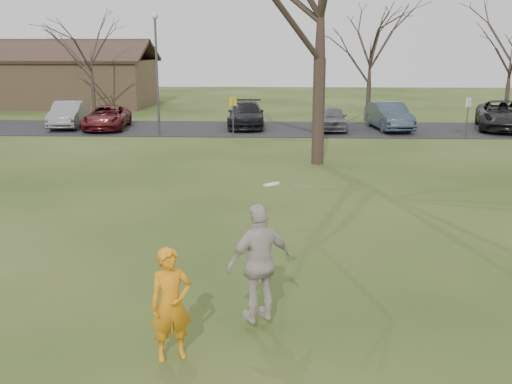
% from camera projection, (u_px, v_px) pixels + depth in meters
% --- Properties ---
extents(ground, '(120.00, 120.00, 0.00)m').
position_uv_depth(ground, '(245.00, 339.00, 9.78)').
color(ground, '#1E380F').
rests_on(ground, ground).
extents(parking_strip, '(62.00, 6.50, 0.04)m').
position_uv_depth(parking_strip, '(272.00, 129.00, 34.02)').
color(parking_strip, black).
rests_on(parking_strip, ground).
extents(player_defender, '(0.76, 0.64, 1.77)m').
position_uv_depth(player_defender, '(171.00, 304.00, 9.00)').
color(player_defender, orange).
rests_on(player_defender, ground).
extents(car_1, '(2.12, 4.66, 1.48)m').
position_uv_depth(car_1, '(68.00, 114.00, 34.44)').
color(car_1, gray).
rests_on(car_1, parking_strip).
extents(car_2, '(2.60, 4.90, 1.31)m').
position_uv_depth(car_2, '(107.00, 117.00, 33.73)').
color(car_2, '#5C151A').
rests_on(car_2, parking_strip).
extents(car_3, '(2.26, 5.10, 1.45)m').
position_uv_depth(car_3, '(246.00, 115.00, 34.42)').
color(car_3, black).
rests_on(car_3, parking_strip).
extents(car_4, '(1.64, 3.95, 1.34)m').
position_uv_depth(car_4, '(332.00, 118.00, 33.35)').
color(car_4, slate).
rests_on(car_4, parking_strip).
extents(car_5, '(2.25, 4.82, 1.53)m').
position_uv_depth(car_5, '(389.00, 116.00, 33.44)').
color(car_5, '#323E4B').
rests_on(car_5, parking_strip).
extents(car_6, '(4.01, 6.27, 1.61)m').
position_uv_depth(car_6, '(503.00, 115.00, 33.48)').
color(car_6, black).
rests_on(car_6, parking_strip).
extents(catching_play, '(1.27, 1.02, 2.39)m').
position_uv_depth(catching_play, '(260.00, 263.00, 9.86)').
color(catching_play, '#BDB1A9').
rests_on(catching_play, ground).
extents(building, '(20.60, 8.50, 5.14)m').
position_uv_depth(building, '(22.00, 81.00, 47.04)').
color(building, '#8C6D4C').
rests_on(building, ground).
extents(lamp_post, '(0.34, 0.34, 6.27)m').
position_uv_depth(lamp_post, '(156.00, 59.00, 30.91)').
color(lamp_post, '#47474C').
rests_on(lamp_post, ground).
extents(sign_yellow, '(0.35, 0.35, 2.08)m').
position_uv_depth(sign_yellow, '(233.00, 109.00, 30.86)').
color(sign_yellow, '#47474C').
rests_on(sign_yellow, ground).
extents(sign_white, '(0.35, 0.35, 2.08)m').
position_uv_depth(sign_white, '(468.00, 110.00, 30.34)').
color(sign_white, '#47474C').
rests_on(sign_white, ground).
extents(small_tree_row, '(55.00, 5.90, 8.50)m').
position_uv_depth(small_tree_row, '(343.00, 58.00, 37.81)').
color(small_tree_row, '#352821').
rests_on(small_tree_row, ground).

